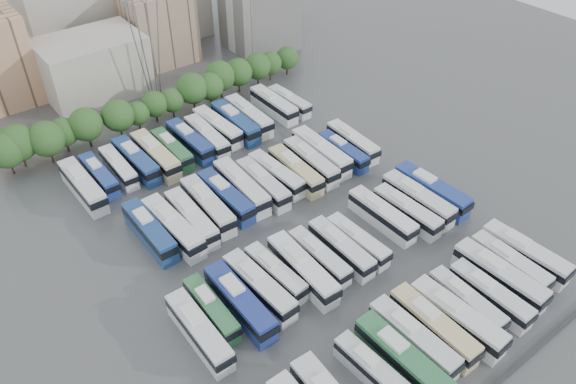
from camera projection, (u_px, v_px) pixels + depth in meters
ground at (300, 236)px, 83.35m from camera, size 220.00×220.00×0.00m
tree_line at (152, 102)px, 105.55m from camera, size 64.73×7.76×8.09m
city_buildings at (63, 40)px, 119.29m from camera, size 102.00×35.00×20.00m
electricity_pylon at (141, 11)px, 103.53m from camera, size 9.00×6.91×33.83m
bus_r0_s4 at (374, 371)px, 63.56m from camera, size 2.94×11.04×3.43m
bus_r0_s5 at (402, 359)px, 64.42m from camera, size 3.09×13.26×4.15m
bus_r0_s6 at (413, 339)px, 66.73m from camera, size 3.01×12.66×3.96m
bus_r0_s7 at (433, 326)px, 68.13m from camera, size 2.99×12.80×4.00m
bus_r0_s8 at (457, 318)px, 69.07m from camera, size 3.49×13.27×4.12m
bus_r0_s9 at (466, 302)px, 71.41m from camera, size 2.88×11.34×3.53m
bus_r0_s10 at (490, 295)px, 72.18m from camera, size 2.59×11.82×3.71m
bus_r0_s11 at (499, 276)px, 74.38m from camera, size 3.34×13.42×4.18m
bus_r0_s12 at (510, 264)px, 76.50m from camera, size 2.72×11.90×3.73m
bus_r0_s13 at (525, 253)px, 77.81m from camera, size 3.40×12.92×4.02m
bus_r1_s0 at (199, 331)px, 67.61m from camera, size 2.90×12.50×3.91m
bus_r1_s1 at (211, 309)px, 70.54m from camera, size 2.71×11.00×3.43m
bus_r1_s2 at (240, 302)px, 70.93m from camera, size 3.07×13.27×4.15m
bus_r1_s3 at (259, 286)px, 73.09m from camera, size 3.39×12.87×4.00m
bus_r1_s4 at (276, 273)px, 75.33m from camera, size 2.95×11.09×3.44m
bus_r1_s5 at (303, 269)px, 75.39m from camera, size 3.43×13.29×4.14m
bus_r1_s6 at (319, 257)px, 77.64m from camera, size 2.50×11.27×3.53m
bus_r1_s7 at (341, 248)px, 78.83m from camera, size 2.74×11.95×3.74m
bus_r1_s8 at (358, 241)px, 80.15m from camera, size 2.81×11.15×3.47m
bus_r1_s10 at (382, 215)px, 84.24m from camera, size 2.83×12.37×3.87m
bus_r1_s11 at (407, 211)px, 85.00m from camera, size 3.05×12.07×3.76m
bus_r1_s12 at (418, 199)px, 86.98m from camera, size 3.11×13.08×4.09m
bus_r1_s13 at (432, 191)px, 88.56m from camera, size 3.50×13.63×4.24m
bus_r2_s1 at (150, 231)px, 81.38m from camera, size 2.90×12.96×4.06m
bus_r2_s2 at (173, 227)px, 81.88m from camera, size 3.51×13.68×4.26m
bus_r2_s3 at (192, 218)px, 83.58m from camera, size 3.20×12.74×3.97m
bus_r2_s4 at (208, 206)px, 85.77m from camera, size 3.54×13.30×4.13m
bus_r2_s5 at (226, 196)px, 87.59m from camera, size 2.95×12.81×4.01m
bus_r2_s6 at (242, 187)px, 89.35m from camera, size 3.56×13.54×4.21m
bus_r2_s7 at (263, 184)px, 90.20m from camera, size 3.17×12.56×3.91m
bus_r2_s8 at (276, 174)px, 92.25m from camera, size 3.22×12.22×3.80m
bus_r2_s9 at (296, 170)px, 92.94m from camera, size 3.33×12.74×3.96m
bus_r2_s10 at (311, 162)px, 94.85m from camera, size 3.38×12.84×3.99m
bus_r2_s11 at (321, 152)px, 96.89m from camera, size 3.33×13.61×4.25m
bus_r2_s12 at (343, 151)px, 97.67m from camera, size 2.62×11.29×3.53m
bus_r2_s13 at (352, 142)px, 99.81m from camera, size 3.17×12.12×3.77m
bus_r3_s0 at (83, 186)px, 89.53m from camera, size 3.08×13.41×4.20m
bus_r3_s1 at (99, 175)px, 92.32m from camera, size 2.52×11.23×3.52m
bus_r3_s2 at (119, 167)px, 94.06m from camera, size 2.67×11.24×3.51m
bus_r3_s3 at (136, 160)px, 95.16m from camera, size 3.12×12.93×4.04m
bus_r3_s4 at (156, 155)px, 96.23m from camera, size 3.01×13.47×4.22m
bus_r3_s5 at (172, 149)px, 98.08m from camera, size 2.64×11.62×3.64m
bus_r3_s6 at (190, 141)px, 99.79m from camera, size 2.98×12.69×3.97m
bus_r3_s7 at (207, 137)px, 100.93m from camera, size 3.28×12.67×3.94m
bus_r3_s8 at (218, 127)px, 103.42m from camera, size 3.33×12.82×3.99m
bus_r3_s9 at (235, 122)px, 104.52m from camera, size 3.25×13.36×4.17m
bus_r3_s10 at (249, 116)px, 106.41m from camera, size 3.23×13.17×4.11m
bus_r3_s12 at (274, 104)px, 109.90m from camera, size 2.82×12.66×3.97m
bus_r3_s13 at (289, 101)px, 111.33m from camera, size 2.79×11.11×3.46m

